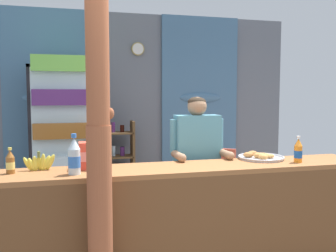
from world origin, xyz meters
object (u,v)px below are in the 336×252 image
Objects in this scene: shopkeeper at (197,153)px; pastry_tray at (260,157)px; timber_post at (99,133)px; plastic_lawn_chair at (222,174)px; drink_fridge at (61,127)px; bottle_shelf_rack at (118,159)px; banana_bunch at (40,163)px; soda_bottle_water at (74,157)px; soda_bottle_iced_tea at (10,163)px; stall_counter at (198,211)px; soda_bottle_orange_soda at (298,151)px; snack_box_crackers at (92,155)px.

shopkeeper is 0.61m from pastry_tray.
timber_post reaches higher than plastic_lawn_chair.
shopkeeper is (1.35, -1.67, -0.15)m from drink_fridge.
bottle_shelf_rack is 1.37× the size of plastic_lawn_chair.
banana_bunch is at bearing -92.76° from drink_fridge.
soda_bottle_water is 0.50m from soda_bottle_iced_tea.
drink_fridge is 1.75× the size of bottle_shelf_rack.
soda_bottle_orange_soda is at bearing 1.45° from stall_counter.
timber_post reaches higher than snack_box_crackers.
shopkeeper is at bearing -50.96° from drink_fridge.
snack_box_crackers reaches higher than banana_bunch.
shopkeeper reaches higher than soda_bottle_water.
soda_bottle_iced_tea is (-1.09, -2.35, 0.42)m from bottle_shelf_rack.
soda_bottle_water reaches higher than stall_counter.
stall_counter is at bearing -81.17° from bottle_shelf_rack.
drink_fridge is at bearing 165.18° from plastic_lawn_chair.
stall_counter is 2.71× the size of bottle_shelf_rack.
snack_box_crackers is (-0.86, 0.20, 0.48)m from stall_counter.
soda_bottle_orange_soda reaches higher than soda_bottle_iced_tea.
shopkeeper is (0.18, 0.56, 0.40)m from stall_counter.
snack_box_crackers is (0.32, -2.02, -0.07)m from drink_fridge.
soda_bottle_iced_tea is at bearing -177.35° from pastry_tray.
stall_counter is at bearing -6.16° from soda_bottle_iced_tea.
soda_bottle_iced_tea is (-2.44, 0.14, -0.02)m from soda_bottle_orange_soda.
bottle_shelf_rack is at bearing 147.08° from plastic_lawn_chair.
soda_bottle_water reaches higher than pastry_tray.
stall_counter is 2.54m from bottle_shelf_rack.
stall_counter is 14.41× the size of snack_box_crackers.
plastic_lawn_chair is 4.22× the size of soda_bottle_iced_tea.
soda_bottle_orange_soda reaches higher than stall_counter.
soda_bottle_iced_tea is (-0.65, 0.46, -0.26)m from timber_post.
timber_post reaches higher than bottle_shelf_rack.
banana_bunch is (-1.27, 0.24, 0.43)m from stall_counter.
stall_counter is 1.13m from timber_post.
bottle_shelf_rack is 4.87× the size of soda_bottle_orange_soda.
stall_counter is at bearing -107.48° from shopkeeper.
timber_post reaches higher than soda_bottle_orange_soda.
pastry_tray is at bearing -46.14° from drink_fridge.
soda_bottle_iced_tea is at bearing 163.01° from soda_bottle_water.
soda_bottle_orange_soda is (0.04, -1.65, 0.56)m from plastic_lawn_chair.
shopkeeper is 1.48m from banana_bunch.
soda_bottle_water is 1.96m from soda_bottle_orange_soda.
snack_box_crackers is at bearing 174.44° from soda_bottle_orange_soda.
soda_bottle_iced_tea reaches higher than banana_bunch.
timber_post is at bearing -98.95° from bottle_shelf_rack.
soda_bottle_orange_soda is (1.96, 0.01, -0.03)m from soda_bottle_water.
bottle_shelf_rack is 1.55m from plastic_lawn_chair.
stall_counter is at bearing -118.56° from plastic_lawn_chair.
shopkeeper is at bearing 151.06° from pastry_tray.
pastry_tray is at bearing -98.08° from plastic_lawn_chair.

